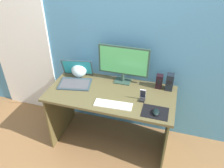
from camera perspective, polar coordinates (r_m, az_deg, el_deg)
ground_plane at (r=2.86m, az=-0.26°, el=-14.25°), size 8.00×8.00×0.00m
wall_back at (r=2.46m, az=2.39°, el=12.85°), size 6.00×0.04×2.50m
door_left at (r=3.09m, az=-22.42°, el=9.99°), size 0.82×0.02×2.02m
desk at (r=2.46m, az=-0.30°, el=-5.15°), size 1.35×0.66×0.74m
monitor at (r=2.43m, az=2.93°, el=5.45°), size 0.56×0.14×0.43m
speaker_right at (r=2.44m, az=14.54°, el=0.51°), size 0.08×0.09×0.19m
speaker_near_monitor at (r=2.45m, az=11.99°, el=0.63°), size 0.07×0.07×0.16m
laptop at (r=2.55m, az=-9.25°, el=1.46°), size 0.41×0.39×0.24m
fishbowl at (r=2.63m, az=-8.42°, el=3.67°), size 0.18×0.18×0.18m
keyboard_external at (r=2.20m, az=0.30°, el=-5.30°), size 0.38×0.14×0.01m
mousepad at (r=2.15m, az=10.95°, el=-7.08°), size 0.25×0.20×0.00m
mouse at (r=2.13m, az=11.19°, el=-7.06°), size 0.07×0.11×0.04m
phone_in_dock at (r=2.25m, az=7.82°, el=-3.23°), size 0.06×0.06×0.14m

